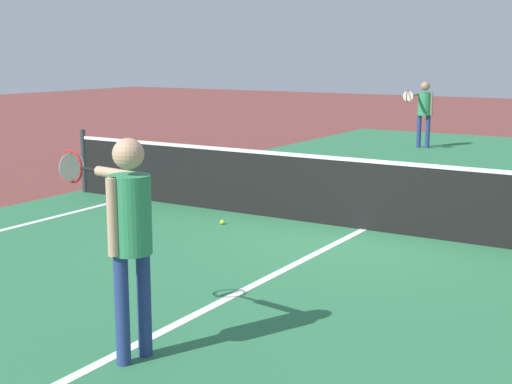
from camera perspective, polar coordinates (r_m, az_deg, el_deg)
ground_plane at (r=9.97m, az=8.38°, el=-2.91°), size 60.00×60.00×0.00m
court_surface_inbounds at (r=9.97m, az=8.38°, el=-2.90°), size 10.62×24.40×0.00m
line_center_service at (r=7.24m, az=-1.81°, el=-8.05°), size 0.10×6.40×0.01m
net at (r=9.86m, az=8.45°, el=-0.12°), size 10.34×0.09×1.07m
player_near at (r=5.59m, az=-9.90°, el=-2.41°), size 1.20×0.64×1.73m
player_far at (r=18.64m, az=12.93°, el=6.47°), size 0.44×1.21×1.63m
tennis_ball_near_net at (r=10.15m, az=-2.64°, el=-2.36°), size 0.07×0.07×0.07m
tennis_ball_mid_court at (r=7.37m, az=-8.83°, el=-7.61°), size 0.07×0.07×0.07m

